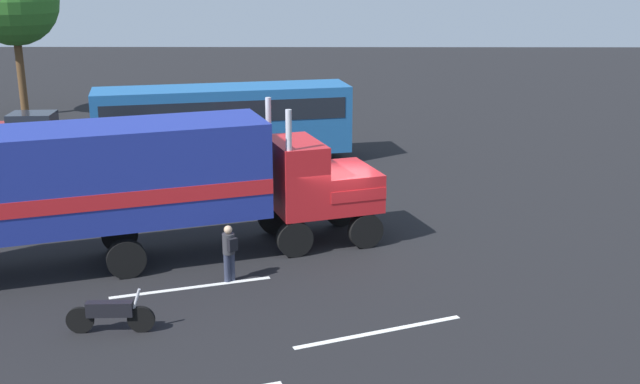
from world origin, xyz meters
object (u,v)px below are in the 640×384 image
person_bystander (229,251)px  parked_bus (223,117)px  parked_car (30,128)px  semi_truck (122,181)px  motorcycle (111,314)px  tree_left (13,1)px

person_bystander → parked_bus: parked_bus is taller
person_bystander → parked_bus: 13.34m
parked_car → semi_truck: bearing=-60.9°
semi_truck → parked_bus: size_ratio=1.25×
parked_bus → person_bystander: bearing=-82.2°
person_bystander → parked_bus: bearing=97.8°
semi_truck → parked_car: size_ratio=3.13×
parked_bus → motorcycle: size_ratio=5.35×
parked_bus → parked_car: 10.67m
semi_truck → motorcycle: size_ratio=6.70×
semi_truck → tree_left: (-11.66, 22.81, 3.99)m
tree_left → semi_truck: bearing=-62.9°
motorcycle → tree_left: bearing=114.4°
semi_truck → person_bystander: bearing=-22.8°
semi_truck → motorcycle: (0.73, -4.44, -2.04)m
parked_car → motorcycle: (9.30, -19.87, -0.33)m
parked_bus → motorcycle: (-0.67, -16.26, -1.58)m
semi_truck → parked_car: (-8.57, 15.43, -1.72)m
parked_bus → tree_left: (-13.06, 10.99, 4.45)m
person_bystander → tree_left: bearing=121.6°
motorcycle → parked_car: bearing=115.1°
parked_bus → semi_truck: bearing=-96.7°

